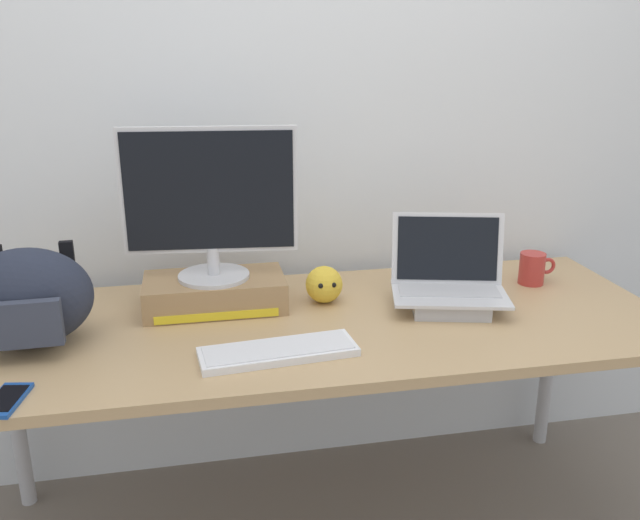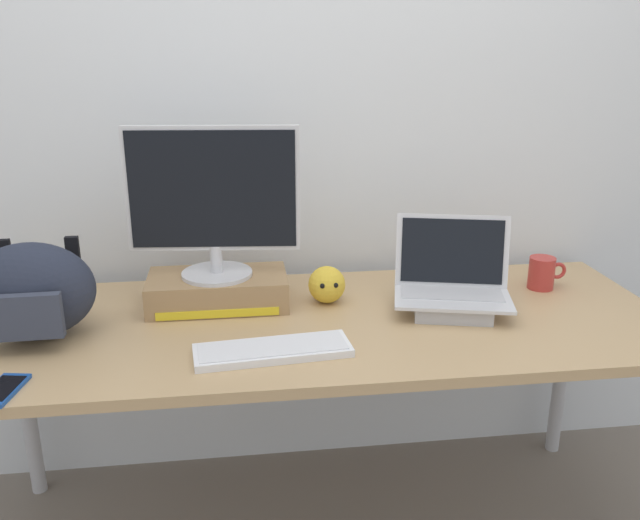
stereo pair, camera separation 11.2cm
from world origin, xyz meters
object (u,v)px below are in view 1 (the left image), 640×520
(desktop_monitor, at_px, (210,203))
(external_keyboard, at_px, (278,351))
(coffee_mug, at_px, (533,268))
(messenger_backpack, at_px, (27,298))
(cell_phone, at_px, (6,400))
(toner_box_yellow, at_px, (215,293))
(plush_toy, at_px, (324,284))
(open_laptop, at_px, (448,290))

(desktop_monitor, xyz_separation_m, external_keyboard, (0.14, -0.36, -0.31))
(coffee_mug, bearing_deg, messenger_backpack, -173.59)
(external_keyboard, relative_size, cell_phone, 2.66)
(toner_box_yellow, distance_m, external_keyboard, 0.39)
(desktop_monitor, distance_m, cell_phone, 0.75)
(desktop_monitor, relative_size, coffee_mug, 4.02)
(coffee_mug, distance_m, plush_toy, 0.71)
(desktop_monitor, distance_m, plush_toy, 0.43)
(toner_box_yellow, distance_m, open_laptop, 0.70)
(open_laptop, bearing_deg, coffee_mug, 35.48)
(toner_box_yellow, xyz_separation_m, external_keyboard, (0.14, -0.36, -0.04))
(messenger_backpack, bearing_deg, cell_phone, -91.04)
(open_laptop, xyz_separation_m, plush_toy, (-0.36, 0.11, 0.00))
(messenger_backpack, bearing_deg, external_keyboard, -18.68)
(external_keyboard, distance_m, coffee_mug, 0.97)
(open_laptop, relative_size, messenger_backpack, 1.13)
(external_keyboard, height_order, coffee_mug, coffee_mug)
(cell_phone, bearing_deg, messenger_backpack, 100.90)
(external_keyboard, distance_m, cell_phone, 0.64)
(external_keyboard, bearing_deg, plush_toy, 55.43)
(toner_box_yellow, height_order, cell_phone, toner_box_yellow)
(open_laptop, distance_m, external_keyboard, 0.60)
(cell_phone, bearing_deg, plush_toy, 39.45)
(open_laptop, xyz_separation_m, external_keyboard, (-0.55, -0.23, -0.04))
(toner_box_yellow, relative_size, cell_phone, 2.68)
(messenger_backpack, distance_m, plush_toy, 0.83)
(coffee_mug, bearing_deg, plush_toy, -177.73)
(open_laptop, bearing_deg, cell_phone, -149.84)
(cell_phone, distance_m, plush_toy, 0.93)
(toner_box_yellow, height_order, coffee_mug, coffee_mug)
(desktop_monitor, height_order, open_laptop, desktop_monitor)
(messenger_backpack, relative_size, plush_toy, 2.96)
(toner_box_yellow, relative_size, open_laptop, 1.09)
(open_laptop, distance_m, coffee_mug, 0.38)
(open_laptop, xyz_separation_m, cell_phone, (-1.18, -0.34, -0.05))
(external_keyboard, distance_m, plush_toy, 0.39)
(messenger_backpack, relative_size, coffee_mug, 2.70)
(coffee_mug, relative_size, cell_phone, 0.80)
(desktop_monitor, height_order, cell_phone, desktop_monitor)
(toner_box_yellow, relative_size, coffee_mug, 3.33)
(cell_phone, xyz_separation_m, plush_toy, (0.82, 0.45, 0.05))
(desktop_monitor, bearing_deg, cell_phone, -130.12)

